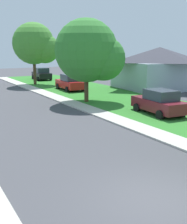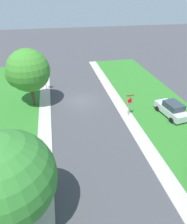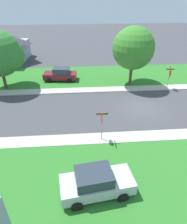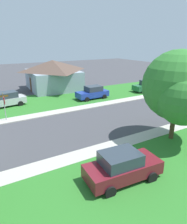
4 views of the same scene
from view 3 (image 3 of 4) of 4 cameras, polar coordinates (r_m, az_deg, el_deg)
ground_plane at (r=21.52m, az=13.59°, el=1.11°), size 120.00×120.00×0.00m
sidewalk_east at (r=25.29m, az=-16.79°, el=5.49°), size 1.40×56.00×0.10m
lawn_east at (r=29.53m, az=-15.19°, el=9.45°), size 8.00×56.00×0.08m
sidewalk_west at (r=17.55m, az=-22.12°, el=-8.05°), size 1.40×56.00×0.10m
stop_sign_near_corner at (r=26.10m, az=20.77°, el=9.96°), size 0.91×0.91×2.77m
stop_sign_far_corner at (r=15.54m, az=2.32°, el=-2.46°), size 0.92×0.92×2.77m
car_maroon_across_road at (r=27.63m, az=-9.33°, el=10.49°), size 2.30×4.43×1.76m
car_silver_far_down_street at (r=12.48m, az=0.74°, el=-19.30°), size 2.47×4.50×1.76m
tree_across_left at (r=25.58m, az=11.43°, el=17.06°), size 5.36×4.99×7.12m
tree_sidewalk_mid at (r=26.32m, az=-24.75°, el=14.59°), size 5.60×5.21×6.93m
house_right_setback at (r=37.98m, az=-24.74°, el=16.26°), size 9.58×8.48×4.60m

